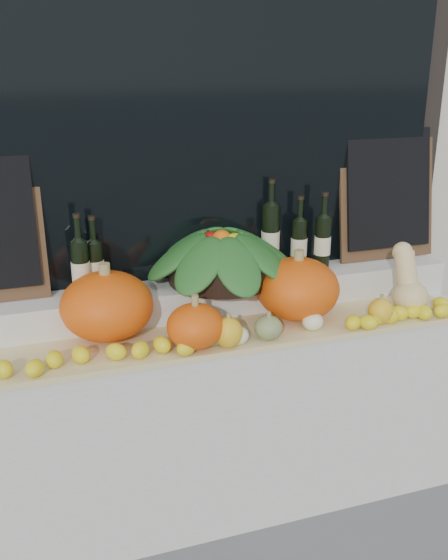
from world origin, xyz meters
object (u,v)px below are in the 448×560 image
Objects in this scene: pumpkin_right at (298,288)px; produce_bowl at (222,256)px; pumpkin_left at (107,306)px; butternut_squash at (408,284)px; wine_bottle_tall at (270,237)px.

produce_bowl reaches higher than pumpkin_right.
pumpkin_left is 1.31m from butternut_squash.
pumpkin_left is at bearing 174.20° from butternut_squash.
wine_bottle_tall reaches higher than pumpkin_right.
produce_bowl is (-0.28, 0.19, 0.12)m from pumpkin_right.
butternut_squash is 0.41× the size of produce_bowl.
pumpkin_left is 1.25× the size of butternut_squash.
pumpkin_left is 0.88× the size of wine_bottle_tall.
pumpkin_right is 0.50m from butternut_squash.
butternut_squash reaches higher than pumpkin_left.
butternut_squash is (1.30, -0.13, -0.02)m from pumpkin_left.
produce_bowl is at bearing 15.12° from pumpkin_left.
pumpkin_right is (0.81, -0.05, -0.00)m from pumpkin_left.
pumpkin_right is 0.36m from produce_bowl.
pumpkin_left is at bearing 176.36° from pumpkin_right.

